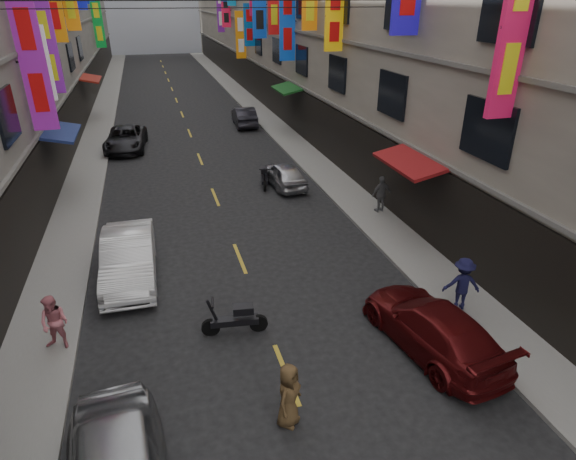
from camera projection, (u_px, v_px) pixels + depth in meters
sidewalk_left at (101, 118)px, 36.19m from camera, size 2.00×90.00×0.12m
sidewalk_right at (257, 109)px, 39.17m from camera, size 2.00×90.00×0.12m
street_awnings at (178, 124)px, 22.25m from camera, size 13.99×35.20×0.41m
lane_markings at (186, 123)px, 35.11m from camera, size 0.12×80.20×0.01m
scooter_crossing at (236, 319)px, 13.02m from camera, size 1.80×0.56×1.14m
scooter_far_right at (264, 177)px, 23.24m from camera, size 0.65×1.79×1.14m
car_left_mid at (129, 257)px, 15.48m from camera, size 1.67×4.58×1.50m
car_left_far at (126, 139)px, 28.76m from camera, size 2.63×4.95×1.33m
car_right_near at (432, 327)px, 12.38m from camera, size 2.45×4.73×1.31m
car_right_mid at (284, 174)px, 23.17m from camera, size 1.68×3.60×1.19m
car_right_far at (244, 116)px, 34.16m from camera, size 1.61×4.07×1.32m
pedestrian_lfar at (55, 323)px, 12.16m from camera, size 0.87×0.74×1.52m
pedestrian_rnear at (462, 284)px, 13.73m from camera, size 1.16×0.84×1.61m
pedestrian_rfar at (381, 194)px, 20.05m from camera, size 0.99×0.66×1.56m
pedestrian_crossing at (289, 395)px, 10.10m from camera, size 0.88×0.90×1.53m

